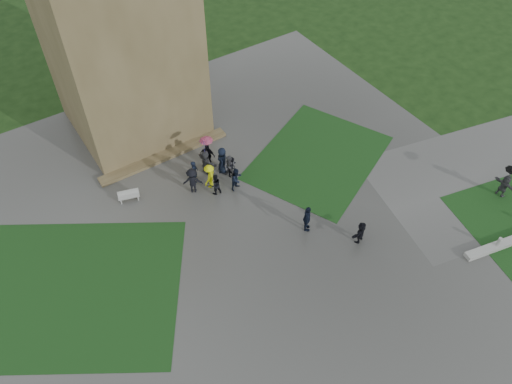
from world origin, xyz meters
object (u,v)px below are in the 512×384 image
tower (110,1)px  pedestrian_path (506,182)px  pedestrian_near (361,232)px  bench (129,196)px  pedestrian_mid (307,219)px

tower → pedestrian_path: (15.81, -18.76, -7.89)m
tower → pedestrian_near: (6.18, -16.68, -8.24)m
bench → pedestrian_near: (9.65, -10.02, 0.36)m
pedestrian_mid → tower: bearing=54.1°
bench → pedestrian_mid: (7.63, -7.72, 0.54)m
tower → bench: tower is taller
tower → pedestrian_mid: 17.00m
pedestrian_path → tower: bearing=130.1°
pedestrian_near → pedestrian_path: (9.63, -2.08, 0.35)m
bench → pedestrian_path: size_ratio=0.57×
tower → pedestrian_mid: tower is taller
tower → pedestrian_path: 25.77m
pedestrian_near → tower: bearing=-88.7°
tower → pedestrian_path: tower is taller
pedestrian_near → pedestrian_path: bearing=148.7°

